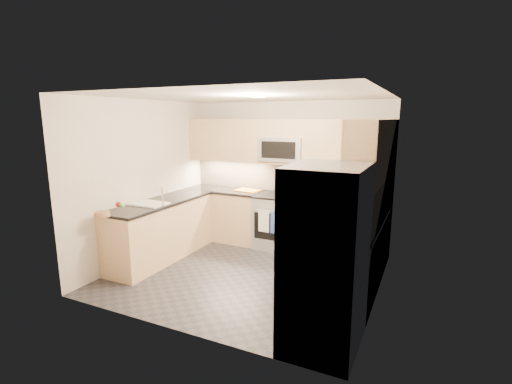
# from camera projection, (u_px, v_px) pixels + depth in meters

# --- Properties ---
(floor) EXTENTS (3.60, 3.20, 0.00)m
(floor) POSITION_uv_depth(u_px,v_px,m) (246.00, 274.00, 5.35)
(floor) COLOR #26262B
(floor) RESTS_ON ground
(ceiling) EXTENTS (3.60, 3.20, 0.02)m
(ceiling) POSITION_uv_depth(u_px,v_px,m) (245.00, 96.00, 4.86)
(ceiling) COLOR beige
(ceiling) RESTS_ON wall_back
(wall_back) EXTENTS (3.60, 0.02, 2.50)m
(wall_back) POSITION_uv_depth(u_px,v_px,m) (286.00, 174.00, 6.52)
(wall_back) COLOR beige
(wall_back) RESTS_ON floor
(wall_front) EXTENTS (3.60, 0.02, 2.50)m
(wall_front) POSITION_uv_depth(u_px,v_px,m) (172.00, 217.00, 3.69)
(wall_front) COLOR beige
(wall_front) RESTS_ON floor
(wall_left) EXTENTS (0.02, 3.20, 2.50)m
(wall_left) POSITION_uv_depth(u_px,v_px,m) (144.00, 180.00, 5.86)
(wall_left) COLOR beige
(wall_left) RESTS_ON floor
(wall_right) EXTENTS (0.02, 3.20, 2.50)m
(wall_right) POSITION_uv_depth(u_px,v_px,m) (381.00, 202.00, 4.35)
(wall_right) COLOR beige
(wall_right) RESTS_ON floor
(base_cab_back_left) EXTENTS (1.42, 0.60, 0.90)m
(base_cab_back_left) POSITION_uv_depth(u_px,v_px,m) (225.00, 215.00, 6.87)
(base_cab_back_left) COLOR tan
(base_cab_back_left) RESTS_ON floor
(base_cab_back_right) EXTENTS (1.42, 0.60, 0.90)m
(base_cab_back_right) POSITION_uv_depth(u_px,v_px,m) (342.00, 230.00, 5.96)
(base_cab_back_right) COLOR tan
(base_cab_back_right) RESTS_ON floor
(base_cab_right) EXTENTS (0.60, 1.70, 0.90)m
(base_cab_right) POSITION_uv_depth(u_px,v_px,m) (354.00, 258.00, 4.77)
(base_cab_right) COLOR tan
(base_cab_right) RESTS_ON floor
(base_cab_peninsula) EXTENTS (0.60, 2.00, 0.90)m
(base_cab_peninsula) POSITION_uv_depth(u_px,v_px,m) (162.00, 231.00, 5.89)
(base_cab_peninsula) COLOR tan
(base_cab_peninsula) RESTS_ON floor
(countertop_back_left) EXTENTS (1.42, 0.63, 0.04)m
(countertop_back_left) POSITION_uv_depth(u_px,v_px,m) (224.00, 190.00, 6.78)
(countertop_back_left) COLOR black
(countertop_back_left) RESTS_ON base_cab_back_left
(countertop_back_right) EXTENTS (1.42, 0.63, 0.04)m
(countertop_back_right) POSITION_uv_depth(u_px,v_px,m) (344.00, 201.00, 5.87)
(countertop_back_right) COLOR black
(countertop_back_right) RESTS_ON base_cab_back_right
(countertop_right) EXTENTS (0.63, 1.70, 0.04)m
(countertop_right) POSITION_uv_depth(u_px,v_px,m) (356.00, 223.00, 4.67)
(countertop_right) COLOR black
(countertop_right) RESTS_ON base_cab_right
(countertop_peninsula) EXTENTS (0.63, 2.00, 0.04)m
(countertop_peninsula) POSITION_uv_depth(u_px,v_px,m) (160.00, 202.00, 5.80)
(countertop_peninsula) COLOR black
(countertop_peninsula) RESTS_ON base_cab_peninsula
(upper_cab_back) EXTENTS (3.60, 0.35, 0.75)m
(upper_cab_back) POSITION_uv_depth(u_px,v_px,m) (283.00, 142.00, 6.26)
(upper_cab_back) COLOR tan
(upper_cab_back) RESTS_ON wall_back
(upper_cab_right) EXTENTS (0.35, 1.95, 0.75)m
(upper_cab_right) POSITION_uv_depth(u_px,v_px,m) (373.00, 150.00, 4.56)
(upper_cab_right) COLOR tan
(upper_cab_right) RESTS_ON wall_right
(backsplash_back) EXTENTS (3.60, 0.01, 0.51)m
(backsplash_back) POSITION_uv_depth(u_px,v_px,m) (286.00, 177.00, 6.53)
(backsplash_back) COLOR tan
(backsplash_back) RESTS_ON wall_back
(backsplash_right) EXTENTS (0.01, 2.30, 0.51)m
(backsplash_right) POSITION_uv_depth(u_px,v_px,m) (385.00, 199.00, 4.76)
(backsplash_right) COLOR tan
(backsplash_right) RESTS_ON wall_right
(gas_range) EXTENTS (0.76, 0.65, 0.91)m
(gas_range) POSITION_uv_depth(u_px,v_px,m) (279.00, 222.00, 6.39)
(gas_range) COLOR #A5A7AD
(gas_range) RESTS_ON floor
(range_cooktop) EXTENTS (0.76, 0.65, 0.03)m
(range_cooktop) POSITION_uv_depth(u_px,v_px,m) (279.00, 196.00, 6.30)
(range_cooktop) COLOR black
(range_cooktop) RESTS_ON gas_range
(oven_door_glass) EXTENTS (0.62, 0.02, 0.45)m
(oven_door_glass) POSITION_uv_depth(u_px,v_px,m) (271.00, 227.00, 6.10)
(oven_door_glass) COLOR black
(oven_door_glass) RESTS_ON gas_range
(oven_handle) EXTENTS (0.60, 0.02, 0.02)m
(oven_handle) POSITION_uv_depth(u_px,v_px,m) (271.00, 212.00, 6.03)
(oven_handle) COLOR #B2B5BA
(oven_handle) RESTS_ON gas_range
(microwave) EXTENTS (0.76, 0.40, 0.40)m
(microwave) POSITION_uv_depth(u_px,v_px,m) (283.00, 149.00, 6.26)
(microwave) COLOR #A3A5AB
(microwave) RESTS_ON upper_cab_back
(microwave_door) EXTENTS (0.60, 0.01, 0.28)m
(microwave_door) POSITION_uv_depth(u_px,v_px,m) (278.00, 150.00, 6.08)
(microwave_door) COLOR black
(microwave_door) RESTS_ON microwave
(refrigerator) EXTENTS (0.70, 0.90, 1.80)m
(refrigerator) POSITION_uv_depth(u_px,v_px,m) (326.00, 258.00, 3.55)
(refrigerator) COLOR #97989E
(refrigerator) RESTS_ON floor
(fridge_handle_left) EXTENTS (0.02, 0.02, 1.20)m
(fridge_handle_left) POSITION_uv_depth(u_px,v_px,m) (283.00, 253.00, 3.53)
(fridge_handle_left) COLOR #B2B5BA
(fridge_handle_left) RESTS_ON refrigerator
(fridge_handle_right) EXTENTS (0.02, 0.02, 1.20)m
(fridge_handle_right) POSITION_uv_depth(u_px,v_px,m) (295.00, 242.00, 3.85)
(fridge_handle_right) COLOR #B2B5BA
(fridge_handle_right) RESTS_ON refrigerator
(sink_basin) EXTENTS (0.52, 0.38, 0.16)m
(sink_basin) POSITION_uv_depth(u_px,v_px,m) (149.00, 208.00, 5.59)
(sink_basin) COLOR white
(sink_basin) RESTS_ON base_cab_peninsula
(faucet) EXTENTS (0.03, 0.03, 0.28)m
(faucet) POSITION_uv_depth(u_px,v_px,m) (162.00, 197.00, 5.44)
(faucet) COLOR silver
(faucet) RESTS_ON countertop_peninsula
(utensil_bowl) EXTENTS (0.33, 0.33, 0.17)m
(utensil_bowl) POSITION_uv_depth(u_px,v_px,m) (367.00, 198.00, 5.62)
(utensil_bowl) COLOR #54AD4A
(utensil_bowl) RESTS_ON countertop_back_right
(cutting_board) EXTENTS (0.45, 0.34, 0.01)m
(cutting_board) POSITION_uv_depth(u_px,v_px,m) (248.00, 190.00, 6.63)
(cutting_board) COLOR orange
(cutting_board) RESTS_ON countertop_back_left
(fruit_basket) EXTENTS (0.23, 0.23, 0.07)m
(fruit_basket) POSITION_uv_depth(u_px,v_px,m) (103.00, 214.00, 4.88)
(fruit_basket) COLOR #A1734B
(fruit_basket) RESTS_ON countertop_peninsula
(fruit_apple) EXTENTS (0.08, 0.08, 0.08)m
(fruit_apple) POSITION_uv_depth(u_px,v_px,m) (118.00, 204.00, 5.07)
(fruit_apple) COLOR #AD2513
(fruit_apple) RESTS_ON fruit_basket
(fruit_pear) EXTENTS (0.07, 0.07, 0.07)m
(fruit_pear) POSITION_uv_depth(u_px,v_px,m) (122.00, 205.00, 5.04)
(fruit_pear) COLOR #63C153
(fruit_pear) RESTS_ON fruit_basket
(dish_towel_check) EXTENTS (0.19, 0.04, 0.37)m
(dish_towel_check) POSITION_uv_depth(u_px,v_px,m) (264.00, 221.00, 6.10)
(dish_towel_check) COLOR white
(dish_towel_check) RESTS_ON oven_handle
(dish_towel_blue) EXTENTS (0.20, 0.06, 0.38)m
(dish_towel_blue) POSITION_uv_depth(u_px,v_px,m) (276.00, 223.00, 6.01)
(dish_towel_blue) COLOR #354A93
(dish_towel_blue) RESTS_ON oven_handle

